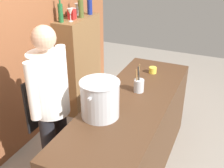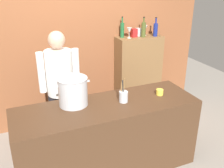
{
  "view_description": "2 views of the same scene",
  "coord_description": "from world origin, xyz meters",
  "px_view_note": "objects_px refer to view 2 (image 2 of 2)",
  "views": [
    {
      "loc": [
        -2.19,
        -0.77,
        2.25
      ],
      "look_at": [
        0.17,
        0.28,
        0.94
      ],
      "focal_mm": 44.8,
      "sensor_mm": 36.0,
      "label": 1
    },
    {
      "loc": [
        -0.98,
        -2.46,
        2.29
      ],
      "look_at": [
        0.21,
        0.36,
        0.98
      ],
      "focal_mm": 41.6,
      "sensor_mm": 36.0,
      "label": 2
    }
  ],
  "objects_px": {
    "stockpot_large": "(73,91)",
    "wine_bottle_olive": "(143,29)",
    "chef": "(60,84)",
    "wine_glass_wide": "(129,31)",
    "wine_glass_tall": "(145,28)",
    "wine_bottle_green": "(122,30)",
    "wine_bottle_cobalt": "(155,29)",
    "spice_tin_red": "(134,33)",
    "butter_jar": "(160,92)",
    "utensil_crock": "(123,96)",
    "spice_tin_silver": "(138,32)"
  },
  "relations": [
    {
      "from": "utensil_crock",
      "to": "wine_bottle_green",
      "type": "height_order",
      "value": "wine_bottle_green"
    },
    {
      "from": "wine_glass_tall",
      "to": "wine_bottle_cobalt",
      "type": "bearing_deg",
      "value": -41.36
    },
    {
      "from": "stockpot_large",
      "to": "wine_bottle_olive",
      "type": "bearing_deg",
      "value": 34.36
    },
    {
      "from": "wine_bottle_olive",
      "to": "wine_glass_tall",
      "type": "xyz_separation_m",
      "value": [
        0.08,
        0.09,
        -0.01
      ]
    },
    {
      "from": "wine_glass_wide",
      "to": "chef",
      "type": "bearing_deg",
      "value": -157.72
    },
    {
      "from": "wine_bottle_cobalt",
      "to": "spice_tin_silver",
      "type": "height_order",
      "value": "wine_bottle_cobalt"
    },
    {
      "from": "chef",
      "to": "wine_glass_tall",
      "type": "xyz_separation_m",
      "value": [
        1.55,
        0.58,
        0.5
      ]
    },
    {
      "from": "wine_bottle_cobalt",
      "to": "spice_tin_red",
      "type": "bearing_deg",
      "value": 166.34
    },
    {
      "from": "wine_bottle_green",
      "to": "wine_glass_tall",
      "type": "xyz_separation_m",
      "value": [
        0.4,
        -0.01,
        -0.01
      ]
    },
    {
      "from": "wine_glass_tall",
      "to": "wine_bottle_olive",
      "type": "bearing_deg",
      "value": -129.38
    },
    {
      "from": "wine_bottle_olive",
      "to": "wine_glass_tall",
      "type": "bearing_deg",
      "value": 50.62
    },
    {
      "from": "spice_tin_silver",
      "to": "stockpot_large",
      "type": "bearing_deg",
      "value": -142.32
    },
    {
      "from": "wine_bottle_olive",
      "to": "butter_jar",
      "type": "bearing_deg",
      "value": -108.44
    },
    {
      "from": "chef",
      "to": "wine_glass_wide",
      "type": "bearing_deg",
      "value": -157.0
    },
    {
      "from": "wine_glass_tall",
      "to": "spice_tin_silver",
      "type": "bearing_deg",
      "value": 177.77
    },
    {
      "from": "stockpot_large",
      "to": "wine_glass_tall",
      "type": "relative_size",
      "value": 2.42
    },
    {
      "from": "butter_jar",
      "to": "spice_tin_red",
      "type": "xyz_separation_m",
      "value": [
        0.25,
        1.2,
        0.48
      ]
    },
    {
      "from": "utensil_crock",
      "to": "wine_glass_tall",
      "type": "bearing_deg",
      "value": 52.19
    },
    {
      "from": "chef",
      "to": "wine_bottle_green",
      "type": "bearing_deg",
      "value": -151.92
    },
    {
      "from": "stockpot_large",
      "to": "wine_bottle_green",
      "type": "relative_size",
      "value": 1.24
    },
    {
      "from": "wine_bottle_cobalt",
      "to": "spice_tin_red",
      "type": "height_order",
      "value": "wine_bottle_cobalt"
    },
    {
      "from": "wine_bottle_olive",
      "to": "wine_glass_tall",
      "type": "distance_m",
      "value": 0.12
    },
    {
      "from": "chef",
      "to": "stockpot_large",
      "type": "distance_m",
      "value": 0.5
    },
    {
      "from": "stockpot_large",
      "to": "wine_bottle_olive",
      "type": "height_order",
      "value": "wine_bottle_olive"
    },
    {
      "from": "wine_glass_wide",
      "to": "wine_bottle_green",
      "type": "bearing_deg",
      "value": 130.74
    },
    {
      "from": "chef",
      "to": "utensil_crock",
      "type": "distance_m",
      "value": 0.88
    },
    {
      "from": "wine_bottle_cobalt",
      "to": "wine_bottle_olive",
      "type": "relative_size",
      "value": 0.96
    },
    {
      "from": "chef",
      "to": "wine_glass_wide",
      "type": "height_order",
      "value": "chef"
    },
    {
      "from": "wine_glass_tall",
      "to": "stockpot_large",
      "type": "bearing_deg",
      "value": -144.61
    },
    {
      "from": "butter_jar",
      "to": "wine_glass_tall",
      "type": "relative_size",
      "value": 0.53
    },
    {
      "from": "wine_bottle_cobalt",
      "to": "wine_glass_tall",
      "type": "relative_size",
      "value": 1.82
    },
    {
      "from": "spice_tin_silver",
      "to": "utensil_crock",
      "type": "bearing_deg",
      "value": -124.21
    },
    {
      "from": "stockpot_large",
      "to": "spice_tin_red",
      "type": "distance_m",
      "value": 1.7
    },
    {
      "from": "wine_bottle_green",
      "to": "butter_jar",
      "type": "bearing_deg",
      "value": -92.6
    },
    {
      "from": "utensil_crock",
      "to": "wine_glass_wide",
      "type": "relative_size",
      "value": 1.76
    },
    {
      "from": "wine_glass_wide",
      "to": "spice_tin_red",
      "type": "bearing_deg",
      "value": 22.53
    },
    {
      "from": "stockpot_large",
      "to": "wine_bottle_green",
      "type": "xyz_separation_m",
      "value": [
        1.11,
        1.09,
        0.41
      ]
    },
    {
      "from": "spice_tin_silver",
      "to": "spice_tin_red",
      "type": "relative_size",
      "value": 0.97
    },
    {
      "from": "wine_bottle_olive",
      "to": "spice_tin_silver",
      "type": "xyz_separation_m",
      "value": [
        -0.04,
        0.1,
        -0.06
      ]
    },
    {
      "from": "wine_bottle_olive",
      "to": "wine_glass_wide",
      "type": "height_order",
      "value": "wine_bottle_olive"
    },
    {
      "from": "butter_jar",
      "to": "wine_bottle_green",
      "type": "distance_m",
      "value": 1.36
    },
    {
      "from": "wine_bottle_green",
      "to": "spice_tin_silver",
      "type": "distance_m",
      "value": 0.29
    },
    {
      "from": "utensil_crock",
      "to": "wine_bottle_olive",
      "type": "height_order",
      "value": "wine_bottle_olive"
    },
    {
      "from": "wine_bottle_cobalt",
      "to": "spice_tin_silver",
      "type": "relative_size",
      "value": 2.4
    },
    {
      "from": "wine_bottle_cobalt",
      "to": "stockpot_large",
      "type": "bearing_deg",
      "value": -149.76
    },
    {
      "from": "utensil_crock",
      "to": "wine_bottle_cobalt",
      "type": "bearing_deg",
      "value": 45.72
    },
    {
      "from": "butter_jar",
      "to": "wine_glass_wide",
      "type": "relative_size",
      "value": 0.54
    },
    {
      "from": "stockpot_large",
      "to": "wine_bottle_olive",
      "type": "relative_size",
      "value": 1.27
    },
    {
      "from": "stockpot_large",
      "to": "wine_bottle_green",
      "type": "height_order",
      "value": "wine_bottle_green"
    },
    {
      "from": "butter_jar",
      "to": "wine_bottle_cobalt",
      "type": "xyz_separation_m",
      "value": [
        0.59,
        1.12,
        0.53
      ]
    }
  ]
}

